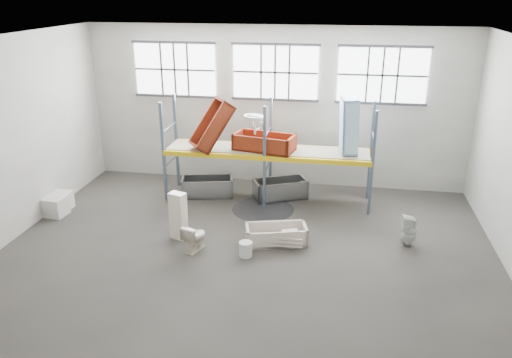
% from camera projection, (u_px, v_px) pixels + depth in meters
% --- Properties ---
extents(floor, '(12.00, 10.00, 0.10)m').
position_uv_depth(floor, '(245.00, 257.00, 12.12)').
color(floor, '#4B4640').
rests_on(floor, ground).
extents(ceiling, '(12.00, 10.00, 0.10)m').
position_uv_depth(ceiling, '(243.00, 39.00, 10.29)').
color(ceiling, silver).
rests_on(ceiling, ground).
extents(wall_back, '(12.00, 0.10, 5.00)m').
position_uv_depth(wall_back, '(275.00, 107.00, 15.85)').
color(wall_back, '#9E9C92').
rests_on(wall_back, ground).
extents(wall_front, '(12.00, 0.10, 5.00)m').
position_uv_depth(wall_front, '(170.00, 277.00, 6.56)').
color(wall_front, '#B4B2A6').
rests_on(wall_front, ground).
extents(wall_left, '(0.10, 10.00, 5.00)m').
position_uv_depth(wall_left, '(0.00, 143.00, 12.17)').
color(wall_left, '#B4B2A6').
rests_on(wall_left, ground).
extents(window_left, '(2.60, 0.04, 1.60)m').
position_uv_depth(window_left, '(175.00, 69.00, 15.87)').
color(window_left, white).
rests_on(window_left, wall_back).
extents(window_mid, '(2.60, 0.04, 1.60)m').
position_uv_depth(window_mid, '(275.00, 72.00, 15.36)').
color(window_mid, white).
rests_on(window_mid, wall_back).
extents(window_right, '(2.60, 0.04, 1.60)m').
position_uv_depth(window_right, '(382.00, 75.00, 14.85)').
color(window_right, white).
rests_on(window_right, wall_back).
extents(rack_upright_la, '(0.08, 0.08, 3.00)m').
position_uv_depth(rack_upright_la, '(163.00, 153.00, 14.71)').
color(rack_upright_la, slate).
rests_on(rack_upright_la, floor).
extents(rack_upright_lb, '(0.08, 0.08, 3.00)m').
position_uv_depth(rack_upright_lb, '(176.00, 141.00, 15.82)').
color(rack_upright_lb, slate).
rests_on(rack_upright_lb, floor).
extents(rack_upright_ma, '(0.08, 0.08, 3.00)m').
position_uv_depth(rack_upright_ma, '(264.00, 158.00, 14.23)').
color(rack_upright_ma, slate).
rests_on(rack_upright_ma, floor).
extents(rack_upright_mb, '(0.08, 0.08, 3.00)m').
position_uv_depth(rack_upright_mb, '(271.00, 146.00, 15.34)').
color(rack_upright_mb, slate).
rests_on(rack_upright_mb, floor).
extents(rack_upright_ra, '(0.08, 0.08, 3.00)m').
position_uv_depth(rack_upright_ra, '(373.00, 164.00, 13.75)').
color(rack_upright_ra, slate).
rests_on(rack_upright_ra, floor).
extents(rack_upright_rb, '(0.08, 0.08, 3.00)m').
position_uv_depth(rack_upright_rb, '(371.00, 151.00, 14.86)').
color(rack_upright_rb, slate).
rests_on(rack_upright_rb, floor).
extents(rack_beam_front, '(6.00, 0.10, 0.14)m').
position_uv_depth(rack_beam_front, '(264.00, 158.00, 14.23)').
color(rack_beam_front, yellow).
rests_on(rack_beam_front, floor).
extents(rack_beam_back, '(6.00, 0.10, 0.14)m').
position_uv_depth(rack_beam_back, '(271.00, 146.00, 15.34)').
color(rack_beam_back, yellow).
rests_on(rack_beam_back, floor).
extents(shelf_deck, '(5.90, 1.10, 0.03)m').
position_uv_depth(shelf_deck, '(268.00, 149.00, 14.76)').
color(shelf_deck, gray).
rests_on(shelf_deck, floor).
extents(wet_patch, '(1.80, 1.80, 0.00)m').
position_uv_depth(wet_patch, '(263.00, 209.00, 14.59)').
color(wet_patch, black).
rests_on(wet_patch, floor).
extents(bathtub_beige, '(1.65, 1.08, 0.45)m').
position_uv_depth(bathtub_beige, '(276.00, 235.00, 12.62)').
color(bathtub_beige, beige).
rests_on(bathtub_beige, floor).
extents(cistern_spare, '(0.43, 0.30, 0.37)m').
position_uv_depth(cistern_spare, '(290.00, 237.00, 12.37)').
color(cistern_spare, beige).
rests_on(cistern_spare, bathtub_beige).
extents(sink_in_tub, '(0.60, 0.60, 0.16)m').
position_uv_depth(sink_in_tub, '(274.00, 239.00, 12.54)').
color(sink_in_tub, beige).
rests_on(sink_in_tub, bathtub_beige).
extents(toilet_beige, '(0.59, 0.77, 0.69)m').
position_uv_depth(toilet_beige, '(195.00, 237.00, 12.24)').
color(toilet_beige, '#F2E2CC').
rests_on(toilet_beige, floor).
extents(cistern_tall, '(0.47, 0.38, 1.24)m').
position_uv_depth(cistern_tall, '(178.00, 216.00, 12.71)').
color(cistern_tall, beige).
rests_on(cistern_tall, floor).
extents(toilet_white, '(0.42, 0.41, 0.81)m').
position_uv_depth(toilet_white, '(409.00, 231.00, 12.43)').
color(toilet_white, silver).
rests_on(toilet_white, floor).
extents(steel_tub_left, '(1.68, 1.06, 0.57)m').
position_uv_depth(steel_tub_left, '(207.00, 187.00, 15.48)').
color(steel_tub_left, '#94989C').
rests_on(steel_tub_left, floor).
extents(steel_tub_right, '(1.75, 1.33, 0.58)m').
position_uv_depth(steel_tub_right, '(280.00, 189.00, 15.30)').
color(steel_tub_right, '#9DA0A3').
rests_on(steel_tub_right, floor).
extents(rust_tub_flat, '(1.87, 1.16, 0.49)m').
position_uv_depth(rust_tub_flat, '(264.00, 142.00, 14.57)').
color(rust_tub_flat, maroon).
rests_on(rust_tub_flat, shelf_deck).
extents(rust_tub_tilted, '(1.47, 1.33, 1.55)m').
position_uv_depth(rust_tub_tilted, '(212.00, 125.00, 14.53)').
color(rust_tub_tilted, maroon).
rests_on(rust_tub_tilted, shelf_deck).
extents(sink_on_shelf, '(0.78, 0.70, 0.57)m').
position_uv_depth(sink_on_shelf, '(255.00, 133.00, 14.49)').
color(sink_on_shelf, silver).
rests_on(sink_on_shelf, rust_tub_flat).
extents(blue_tub_upright, '(0.60, 0.80, 1.58)m').
position_uv_depth(blue_tub_upright, '(349.00, 126.00, 14.09)').
color(blue_tub_upright, '#A5D1F3').
rests_on(blue_tub_upright, shelf_deck).
extents(bucket, '(0.41, 0.41, 0.37)m').
position_uv_depth(bucket, '(246.00, 249.00, 12.00)').
color(bucket, beige).
rests_on(bucket, floor).
extents(carton_near, '(0.68, 0.60, 0.54)m').
position_uv_depth(carton_near, '(55.00, 206.00, 14.14)').
color(carton_near, beige).
rests_on(carton_near, floor).
extents(carton_far, '(0.64, 0.64, 0.51)m').
position_uv_depth(carton_far, '(60.00, 201.00, 14.49)').
color(carton_far, silver).
rests_on(carton_far, floor).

